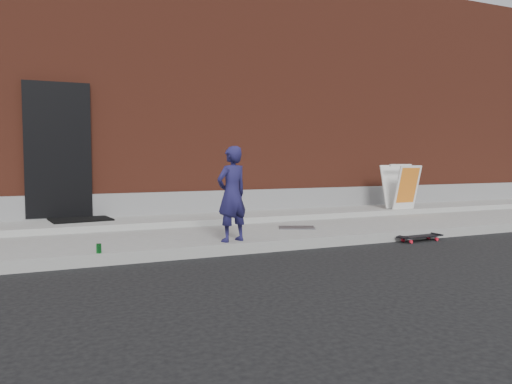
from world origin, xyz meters
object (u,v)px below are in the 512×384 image
child (232,194)px  soda_can (99,248)px  pizza_sign (401,186)px  skateboard (420,237)px

child → soda_can: child is taller
child → pizza_sign: 4.68m
child → pizza_sign: bearing=-175.3°
skateboard → soda_can: bearing=177.9°
skateboard → soda_can: size_ratio=6.78×
soda_can → child: bearing=4.9°
pizza_sign → soda_can: size_ratio=7.98×
child → skateboard: child is taller
child → soda_can: (-1.74, -0.15, -0.58)m
child → soda_can: bearing=-12.7°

